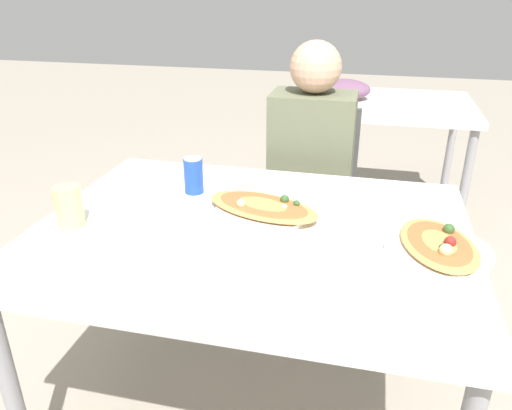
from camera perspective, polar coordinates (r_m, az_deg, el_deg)
ground_plane at (r=1.96m, az=-0.40°, el=-22.31°), size 14.00×14.00×0.00m
dining_table at (r=1.53m, az=-0.48°, el=-4.72°), size 1.29×0.97×0.75m
chair_far_seated at (r=2.32m, az=6.41°, el=1.15°), size 0.40×0.40×0.90m
person_seated at (r=2.14m, az=6.27°, el=4.90°), size 0.34×0.26×1.21m
pizza_main at (r=1.58m, az=0.82°, el=-0.35°), size 0.42×0.30×0.05m
soda_can at (r=1.73m, az=-7.15°, el=3.37°), size 0.07×0.07×0.12m
drink_glass at (r=1.59m, az=-20.59°, el=-0.16°), size 0.08×0.08×0.12m
pizza_second at (r=1.45m, az=20.16°, el=-4.44°), size 0.29×0.35×0.06m
background_table at (r=3.19m, az=13.15°, el=10.56°), size 1.10×0.80×0.87m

